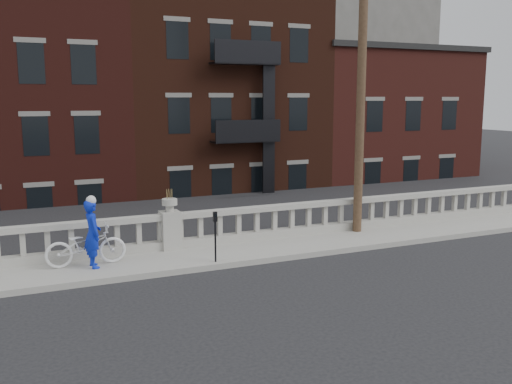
% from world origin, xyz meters
% --- Properties ---
extents(ground, '(120.00, 120.00, 0.00)m').
position_xyz_m(ground, '(0.00, 0.00, 0.00)').
color(ground, black).
rests_on(ground, ground).
extents(sidewalk, '(32.00, 2.20, 0.15)m').
position_xyz_m(sidewalk, '(0.00, 3.00, 0.07)').
color(sidewalk, '#98968D').
rests_on(sidewalk, ground).
extents(balustrade, '(28.00, 0.34, 1.03)m').
position_xyz_m(balustrade, '(0.00, 3.95, 0.64)').
color(balustrade, '#98968D').
rests_on(balustrade, sidewalk).
extents(planter_pedestal, '(0.55, 0.55, 1.76)m').
position_xyz_m(planter_pedestal, '(0.00, 3.95, 0.83)').
color(planter_pedestal, '#98968D').
rests_on(planter_pedestal, sidewalk).
extents(lower_level, '(80.00, 44.00, 20.80)m').
position_xyz_m(lower_level, '(0.56, 23.04, 2.63)').
color(lower_level, '#605E59').
rests_on(lower_level, ground).
extents(utility_pole, '(1.60, 0.28, 10.00)m').
position_xyz_m(utility_pole, '(6.20, 3.60, 5.24)').
color(utility_pole, '#422D1E').
rests_on(utility_pole, sidewalk).
extents(parking_meter_d, '(0.10, 0.09, 1.36)m').
position_xyz_m(parking_meter_d, '(0.73, 2.15, 1.00)').
color(parking_meter_d, black).
rests_on(parking_meter_d, sidewalk).
extents(bicycle, '(2.06, 0.76, 1.07)m').
position_xyz_m(bicycle, '(-2.46, 3.23, 0.69)').
color(bicycle, white).
rests_on(bicycle, sidewalk).
extents(cyclist, '(0.49, 0.69, 1.77)m').
position_xyz_m(cyclist, '(-2.31, 2.98, 1.03)').
color(cyclist, '#0C23BE').
rests_on(cyclist, sidewalk).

